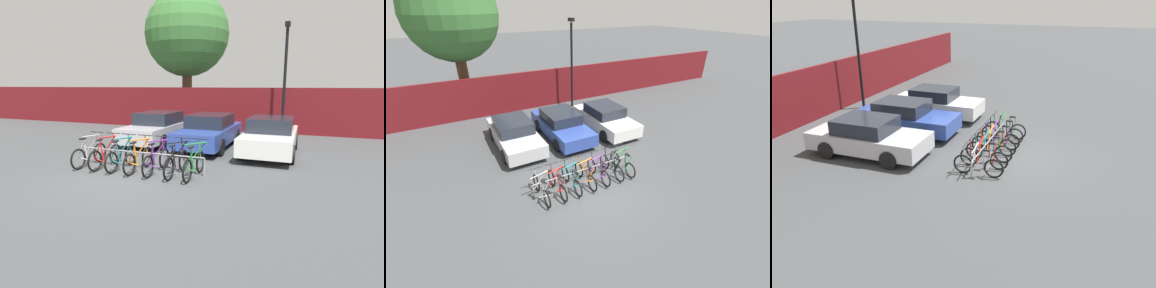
{
  "view_description": "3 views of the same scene",
  "coord_description": "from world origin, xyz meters",
  "views": [
    {
      "loc": [
        4.59,
        -7.14,
        2.59
      ],
      "look_at": [
        1.35,
        1.32,
        0.8
      ],
      "focal_mm": 28.0,
      "sensor_mm": 36.0,
      "label": 1
    },
    {
      "loc": [
        -4.26,
        -6.53,
        6.29
      ],
      "look_at": [
        0.47,
        2.13,
        0.85
      ],
      "focal_mm": 24.0,
      "sensor_mm": 36.0,
      "label": 2
    },
    {
      "loc": [
        -12.38,
        -2.77,
        5.54
      ],
      "look_at": [
        -0.95,
        1.36,
        0.62
      ],
      "focal_mm": 35.0,
      "sensor_mm": 36.0,
      "label": 3
    }
  ],
  "objects": [
    {
      "name": "tree_behind_hoarding",
      "position": [
        -2.82,
        11.3,
        5.73
      ],
      "size": [
        5.32,
        5.32,
        8.43
      ],
      "color": "brown",
      "rests_on": "ground"
    },
    {
      "name": "car_silver",
      "position": [
        -1.62,
        4.8,
        0.69
      ],
      "size": [
        1.91,
        4.36,
        1.4
      ],
      "color": "#B7B7BC",
      "rests_on": "ground"
    },
    {
      "name": "ground_plane",
      "position": [
        0.0,
        0.0,
        0.0
      ],
      "size": [
        120.0,
        120.0,
        0.0
      ],
      "primitive_type": "plane",
      "color": "#424447"
    },
    {
      "name": "bicycle_orange",
      "position": [
        -0.08,
        0.53,
        0.38
      ],
      "size": [
        0.68,
        1.71,
        1.05
      ],
      "rotation": [
        0.0,
        0.0,
        -0.04
      ],
      "color": "black",
      "rests_on": "ground"
    },
    {
      "name": "bicycle_purple",
      "position": [
        0.52,
        0.53,
        0.38
      ],
      "size": [
        0.68,
        1.71,
        1.05
      ],
      "rotation": [
        0.0,
        0.0,
        -0.05
      ],
      "color": "black",
      "rests_on": "ground"
    },
    {
      "name": "bicycle_black",
      "position": [
        1.17,
        0.53,
        0.38
      ],
      "size": [
        0.68,
        1.71,
        1.05
      ],
      "rotation": [
        0.0,
        0.0,
        0.0
      ],
      "color": "black",
      "rests_on": "ground"
    },
    {
      "name": "bicycle_red",
      "position": [
        -1.29,
        0.53,
        0.38
      ],
      "size": [
        0.68,
        1.71,
        1.05
      ],
      "rotation": [
        0.0,
        0.0,
        -0.01
      ],
      "color": "black",
      "rests_on": "ground"
    },
    {
      "name": "lamp_post",
      "position": [
        3.47,
        8.5,
        3.11
      ],
      "size": [
        0.24,
        0.44,
        5.52
      ],
      "color": "black",
      "rests_on": "ground"
    },
    {
      "name": "bike_rack",
      "position": [
        -0.1,
        0.68,
        0.49
      ],
      "size": [
        4.18,
        0.04,
        0.57
      ],
      "color": "gray",
      "rests_on": "ground"
    },
    {
      "name": "bicycle_green",
      "position": [
        1.72,
        0.53,
        0.38
      ],
      "size": [
        0.68,
        1.71,
        1.05
      ],
      "rotation": [
        0.0,
        0.0,
        -0.01
      ],
      "color": "black",
      "rests_on": "ground"
    },
    {
      "name": "bicycle_silver",
      "position": [
        -1.92,
        0.53,
        0.38
      ],
      "size": [
        0.68,
        1.71,
        1.05
      ],
      "rotation": [
        0.0,
        0.0,
        -0.01
      ],
      "color": "black",
      "rests_on": "ground"
    },
    {
      "name": "hoarding_wall",
      "position": [
        0.0,
        9.5,
        1.22
      ],
      "size": [
        36.0,
        0.16,
        2.44
      ],
      "primitive_type": "cube",
      "color": "maroon",
      "rests_on": "ground"
    },
    {
      "name": "car_white",
      "position": [
        3.37,
        4.33,
        0.69
      ],
      "size": [
        1.91,
        4.27,
        1.4
      ],
      "color": "silver",
      "rests_on": "ground"
    },
    {
      "name": "car_blue",
      "position": [
        0.85,
        4.67,
        0.69
      ],
      "size": [
        1.91,
        4.44,
        1.4
      ],
      "color": "#2D479E",
      "rests_on": "ground"
    },
    {
      "name": "bicycle_teal",
      "position": [
        -0.7,
        0.53,
        0.38
      ],
      "size": [
        0.68,
        1.71,
        1.05
      ],
      "rotation": [
        0.0,
        0.0,
        -0.03
      ],
      "color": "black",
      "rests_on": "ground"
    }
  ]
}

